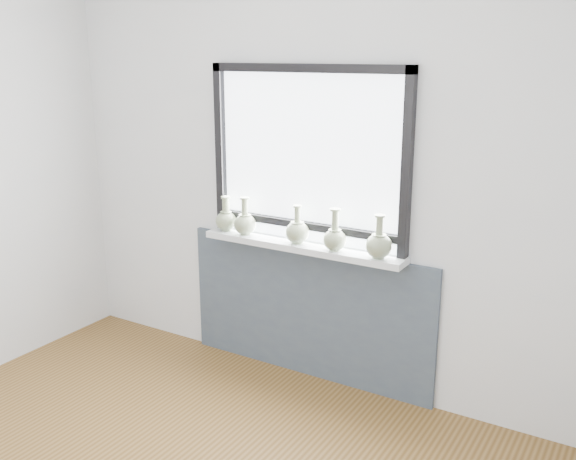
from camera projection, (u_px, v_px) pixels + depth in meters
The scene contains 9 objects.
back_wall at pixel (310, 175), 3.85m from camera, with size 3.60×0.02×2.60m, color silver.
apron_panel at pixel (307, 311), 4.05m from camera, with size 1.70×0.03×0.86m, color #404E59.
windowsill at pixel (302, 246), 3.88m from camera, with size 1.32×0.18×0.04m, color silver.
window at pixel (308, 153), 3.78m from camera, with size 1.30×0.06×1.05m.
vase_a at pixel (226, 219), 4.13m from camera, with size 0.14×0.14×0.23m.
vase_b at pixel (245, 223), 4.04m from camera, with size 0.14×0.14×0.24m.
vase_c at pixel (297, 231), 3.85m from camera, with size 0.15×0.15×0.23m.
vase_d at pixel (335, 238), 3.71m from camera, with size 0.14×0.14×0.25m.
vase_e at pixel (379, 244), 3.57m from camera, with size 0.15×0.15×0.25m.
Camera 1 is at (1.84, -1.51, 2.01)m, focal length 40.00 mm.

